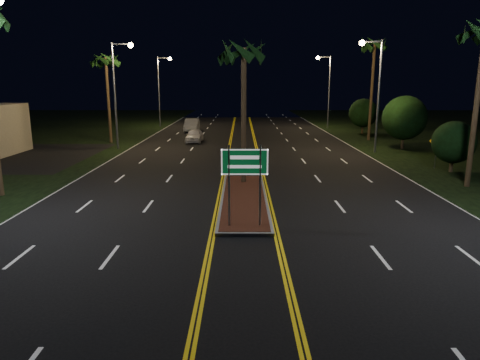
{
  "coord_description": "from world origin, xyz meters",
  "views": [
    {
      "loc": [
        -0.12,
        -13.28,
        5.63
      ],
      "look_at": [
        -0.18,
        3.2,
        1.9
      ],
      "focal_mm": 32.0,
      "sensor_mm": 36.0,
      "label": 1
    }
  ],
  "objects_px": {
    "shrub_mid": "(404,118)",
    "streetlight_right_far": "(326,83)",
    "car_near": "(194,135)",
    "streetlight_right_mid": "(375,83)",
    "streetlight_left_mid": "(118,83)",
    "shrub_near": "(454,142)",
    "highway_sign": "(245,170)",
    "car_far": "(192,124)",
    "streetlight_left_far": "(161,83)",
    "palm_median": "(244,52)",
    "shrub_far": "(363,113)",
    "warning_sign": "(437,146)",
    "palm_right_far": "(375,46)",
    "median_island": "(244,199)",
    "palm_left_far": "(106,60)"
  },
  "relations": [
    {
      "from": "shrub_mid",
      "to": "streetlight_right_far",
      "type": "bearing_deg",
      "value": 100.66
    },
    {
      "from": "highway_sign",
      "to": "car_far",
      "type": "height_order",
      "value": "highway_sign"
    },
    {
      "from": "shrub_far",
      "to": "car_near",
      "type": "bearing_deg",
      "value": -157.94
    },
    {
      "from": "median_island",
      "to": "highway_sign",
      "type": "distance_m",
      "value": 4.8
    },
    {
      "from": "shrub_mid",
      "to": "car_far",
      "type": "height_order",
      "value": "shrub_mid"
    },
    {
      "from": "palm_median",
      "to": "warning_sign",
      "type": "height_order",
      "value": "palm_median"
    },
    {
      "from": "shrub_mid",
      "to": "highway_sign",
      "type": "bearing_deg",
      "value": -123.44
    },
    {
      "from": "streetlight_left_far",
      "to": "streetlight_right_far",
      "type": "height_order",
      "value": "same"
    },
    {
      "from": "palm_right_far",
      "to": "warning_sign",
      "type": "bearing_deg",
      "value": -89.22
    },
    {
      "from": "palm_left_far",
      "to": "palm_right_far",
      "type": "distance_m",
      "value": 25.72
    },
    {
      "from": "palm_median",
      "to": "shrub_far",
      "type": "relative_size",
      "value": 2.1
    },
    {
      "from": "streetlight_left_mid",
      "to": "shrub_near",
      "type": "xyz_separation_m",
      "value": [
        24.11,
        -10.0,
        -3.71
      ]
    },
    {
      "from": "streetlight_right_mid",
      "to": "streetlight_right_far",
      "type": "relative_size",
      "value": 1.0
    },
    {
      "from": "highway_sign",
      "to": "shrub_far",
      "type": "bearing_deg",
      "value": 67.43
    },
    {
      "from": "shrub_mid",
      "to": "car_near",
      "type": "distance_m",
      "value": 19.37
    },
    {
      "from": "car_far",
      "to": "palm_median",
      "type": "bearing_deg",
      "value": -79.3
    },
    {
      "from": "streetlight_left_far",
      "to": "palm_median",
      "type": "height_order",
      "value": "streetlight_left_far"
    },
    {
      "from": "streetlight_left_mid",
      "to": "shrub_mid",
      "type": "xyz_separation_m",
      "value": [
        24.61,
        0.0,
        -2.93
      ]
    },
    {
      "from": "streetlight_right_mid",
      "to": "shrub_mid",
      "type": "relative_size",
      "value": 1.95
    },
    {
      "from": "streetlight_right_mid",
      "to": "streetlight_left_far",
      "type": "bearing_deg",
      "value": 133.97
    },
    {
      "from": "car_near",
      "to": "car_far",
      "type": "relative_size",
      "value": 0.84
    },
    {
      "from": "streetlight_left_mid",
      "to": "palm_right_far",
      "type": "xyz_separation_m",
      "value": [
        23.41,
        6.0,
        3.49
      ]
    },
    {
      "from": "warning_sign",
      "to": "shrub_far",
      "type": "bearing_deg",
      "value": 107.85
    },
    {
      "from": "shrub_near",
      "to": "streetlight_left_far",
      "type": "bearing_deg",
      "value": 128.79
    },
    {
      "from": "highway_sign",
      "to": "car_far",
      "type": "distance_m",
      "value": 35.88
    },
    {
      "from": "shrub_near",
      "to": "car_far",
      "type": "distance_m",
      "value": 31.08
    },
    {
      "from": "palm_right_far",
      "to": "car_far",
      "type": "height_order",
      "value": "palm_right_far"
    },
    {
      "from": "streetlight_left_far",
      "to": "shrub_far",
      "type": "distance_m",
      "value": 25.9
    },
    {
      "from": "streetlight_right_far",
      "to": "median_island",
      "type": "bearing_deg",
      "value": -106.87
    },
    {
      "from": "streetlight_left_mid",
      "to": "shrub_far",
      "type": "bearing_deg",
      "value": 26.18
    },
    {
      "from": "palm_right_far",
      "to": "shrub_near",
      "type": "relative_size",
      "value": 3.12
    },
    {
      "from": "palm_right_far",
      "to": "car_near",
      "type": "distance_m",
      "value": 19.5
    },
    {
      "from": "streetlight_right_mid",
      "to": "palm_right_far",
      "type": "bearing_deg",
      "value": 74.71
    },
    {
      "from": "car_near",
      "to": "streetlight_right_mid",
      "type": "bearing_deg",
      "value": -21.19
    },
    {
      "from": "median_island",
      "to": "palm_right_far",
      "type": "xyz_separation_m",
      "value": [
        12.8,
        23.0,
        9.06
      ]
    },
    {
      "from": "median_island",
      "to": "streetlight_right_mid",
      "type": "height_order",
      "value": "streetlight_right_mid"
    },
    {
      "from": "streetlight_left_mid",
      "to": "car_near",
      "type": "distance_m",
      "value": 8.88
    },
    {
      "from": "car_near",
      "to": "highway_sign",
      "type": "bearing_deg",
      "value": -77.83
    },
    {
      "from": "median_island",
      "to": "streetlight_right_mid",
      "type": "relative_size",
      "value": 1.14
    },
    {
      "from": "streetlight_left_mid",
      "to": "car_near",
      "type": "height_order",
      "value": "streetlight_left_mid"
    },
    {
      "from": "streetlight_right_mid",
      "to": "streetlight_right_far",
      "type": "xyz_separation_m",
      "value": [
        0.0,
        20.0,
        0.0
      ]
    },
    {
      "from": "streetlight_left_mid",
      "to": "shrub_near",
      "type": "height_order",
      "value": "streetlight_left_mid"
    },
    {
      "from": "median_island",
      "to": "car_near",
      "type": "bearing_deg",
      "value": 102.43
    },
    {
      "from": "streetlight_left_far",
      "to": "streetlight_left_mid",
      "type": "bearing_deg",
      "value": -90.0
    },
    {
      "from": "highway_sign",
      "to": "streetlight_left_mid",
      "type": "xyz_separation_m",
      "value": [
        -10.61,
        21.2,
        3.25
      ]
    },
    {
      "from": "shrub_far",
      "to": "palm_right_far",
      "type": "bearing_deg",
      "value": -99.46
    },
    {
      "from": "streetlight_left_far",
      "to": "palm_right_far",
      "type": "height_order",
      "value": "palm_right_far"
    },
    {
      "from": "streetlight_left_mid",
      "to": "car_far",
      "type": "xyz_separation_m",
      "value": [
        4.55,
        14.13,
        -4.78
      ]
    },
    {
      "from": "highway_sign",
      "to": "shrub_mid",
      "type": "distance_m",
      "value": 25.41
    },
    {
      "from": "streetlight_right_far",
      "to": "palm_right_far",
      "type": "distance_m",
      "value": 12.69
    }
  ]
}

